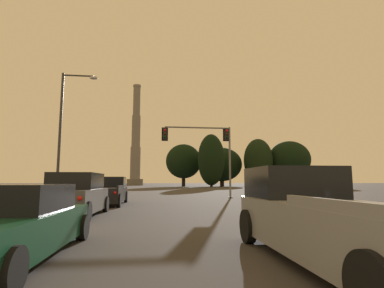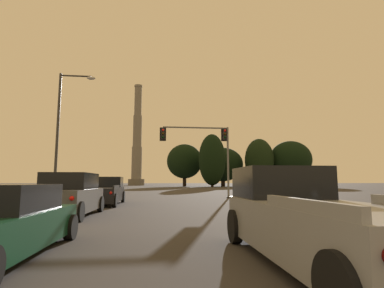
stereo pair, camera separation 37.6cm
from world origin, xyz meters
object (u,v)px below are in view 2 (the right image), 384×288
at_px(street_lamp, 63,124).
at_px(pickup_truck_left_lane_front, 105,192).
at_px(traffic_light_overhead_right, 206,143).
at_px(suv_left_lane_second, 70,195).
at_px(smokestack, 137,145).
at_px(pickup_truck_right_lane_third, 310,218).

bearing_deg(street_lamp, pickup_truck_left_lane_front, -33.53).
height_order(pickup_truck_left_lane_front, traffic_light_overhead_right, traffic_light_overhead_right).
distance_m(suv_left_lane_second, smokestack, 107.74).
height_order(traffic_light_overhead_right, street_lamp, street_lamp).
xyz_separation_m(street_lamp, smokestack, (-1.01, 97.36, 10.20)).
bearing_deg(suv_left_lane_second, traffic_light_overhead_right, 59.38).
height_order(pickup_truck_left_lane_front, smokestack, smokestack).
xyz_separation_m(traffic_light_overhead_right, smokestack, (-12.46, 93.30, 10.95)).
bearing_deg(traffic_light_overhead_right, suv_left_lane_second, -121.57).
bearing_deg(smokestack, pickup_truck_right_lane_third, -84.58).
relative_size(suv_left_lane_second, traffic_light_overhead_right, 0.75).
bearing_deg(pickup_truck_right_lane_third, suv_left_lane_second, 129.76).
height_order(pickup_truck_right_lane_third, smokestack, smokestack).
bearing_deg(street_lamp, pickup_truck_right_lane_third, -60.49).
distance_m(pickup_truck_left_lane_front, street_lamp, 6.61).
height_order(pickup_truck_left_lane_front, street_lamp, street_lamp).
distance_m(pickup_truck_left_lane_front, suv_left_lane_second, 6.84).
bearing_deg(traffic_light_overhead_right, pickup_truck_right_lane_third, -94.17).
height_order(pickup_truck_right_lane_third, traffic_light_overhead_right, traffic_light_overhead_right).
height_order(suv_left_lane_second, traffic_light_overhead_right, traffic_light_overhead_right).
bearing_deg(smokestack, traffic_light_overhead_right, -82.39).
bearing_deg(traffic_light_overhead_right, smokestack, 97.61).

